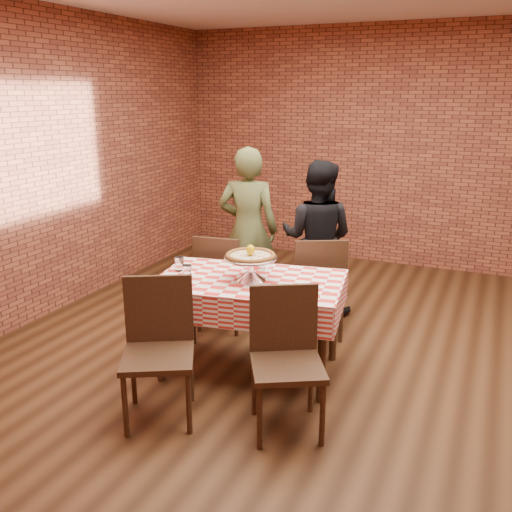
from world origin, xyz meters
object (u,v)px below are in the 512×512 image
at_px(pizza, 251,256).
at_px(water_glass_left, 187,272).
at_px(water_glass_right, 180,264).
at_px(diner_olive, 248,230).
at_px(chair_far_left, 224,280).
at_px(chair_far_right, 316,285).
at_px(chair_near_left, 158,354).
at_px(diner_black, 317,238).
at_px(condiment_caddy, 262,259).
at_px(pizza_stand, 251,269).
at_px(table, 250,326).
at_px(chair_near_right, 287,365).

height_order(pizza, water_glass_left, pizza).
height_order(water_glass_right, diner_olive, diner_olive).
relative_size(water_glass_left, chair_far_left, 0.12).
bearing_deg(chair_far_right, chair_near_left, 46.30).
bearing_deg(chair_near_left, diner_black, 52.65).
relative_size(condiment_caddy, diner_olive, 0.10).
relative_size(pizza_stand, pizza, 1.10).
xyz_separation_m(table, diner_olive, (-0.57, 1.21, 0.44)).
height_order(chair_far_left, diner_olive, diner_olive).
bearing_deg(diner_olive, chair_far_right, 143.80).
distance_m(chair_far_left, chair_far_right, 0.85).
relative_size(chair_near_left, diner_black, 0.63).
height_order(pizza_stand, water_glass_right, pizza_stand).
xyz_separation_m(water_glass_left, chair_near_right, (0.98, -0.45, -0.35)).
xyz_separation_m(table, chair_near_right, (0.56, -0.65, 0.09)).
bearing_deg(pizza, chair_far_left, 130.23).
xyz_separation_m(condiment_caddy, chair_far_right, (0.28, 0.58, -0.37)).
bearing_deg(table, pizza, -48.27).
bearing_deg(diner_black, water_glass_right, 62.63).
bearing_deg(pizza_stand, water_glass_right, -178.55).
xyz_separation_m(pizza_stand, pizza, (0.00, 0.00, 0.10)).
relative_size(table, water_glass_left, 12.38).
relative_size(water_glass_right, chair_far_right, 0.12).
height_order(pizza, chair_far_right, pizza).
xyz_separation_m(chair_near_left, chair_far_left, (-0.31, 1.54, -0.02)).
height_order(water_glass_left, chair_far_left, chair_far_left).
height_order(pizza_stand, chair_far_left, pizza_stand).
distance_m(pizza, chair_near_right, 0.96).
distance_m(water_glass_left, diner_olive, 1.41).
relative_size(chair_near_left, chair_far_left, 1.05).
relative_size(chair_far_right, diner_black, 0.62).
xyz_separation_m(water_glass_right, diner_olive, (0.02, 1.24, -0.00)).
bearing_deg(diner_black, chair_near_right, 101.03).
height_order(water_glass_left, diner_olive, diner_olive).
bearing_deg(chair_far_left, pizza_stand, 123.03).
bearing_deg(table, water_glass_left, -155.22).
bearing_deg(diner_olive, water_glass_left, 82.08).
bearing_deg(diner_olive, pizza, 101.84).
height_order(pizza, water_glass_right, pizza).
xyz_separation_m(condiment_caddy, chair_near_right, (0.57, -0.93, -0.37)).
xyz_separation_m(pizza_stand, chair_near_left, (-0.28, -0.84, -0.38)).
bearing_deg(table, diner_black, 86.58).
height_order(chair_far_right, diner_olive, diner_olive).
relative_size(water_glass_right, chair_far_left, 0.12).
distance_m(water_glass_right, chair_far_right, 1.29).
relative_size(pizza_stand, water_glass_left, 3.66).
relative_size(pizza_stand, chair_far_left, 0.45).
height_order(condiment_caddy, chair_near_left, chair_near_left).
xyz_separation_m(chair_near_right, chair_far_right, (-0.30, 1.51, -0.00)).
bearing_deg(diner_black, chair_far_right, 106.32).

